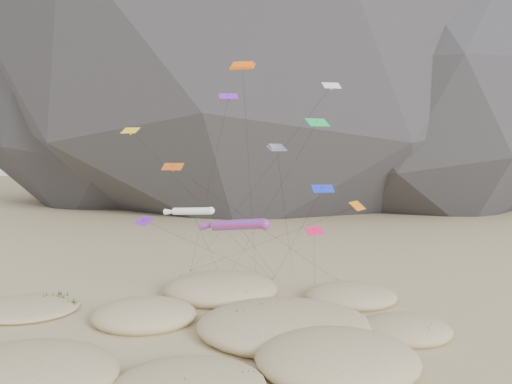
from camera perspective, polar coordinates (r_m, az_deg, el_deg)
ground at (r=48.21m, az=-2.18°, el=-17.36°), size 500.00×500.00×0.00m
dunes at (r=50.65m, az=-3.70°, el=-15.32°), size 50.78×35.65×3.78m
dune_grass at (r=51.77m, az=-3.72°, el=-14.69°), size 41.18×28.56×1.57m
kite_stakes at (r=70.18m, az=-1.10°, el=-9.85°), size 21.92×8.16×0.30m
rainbow_tube_kite at (r=52.44m, az=-2.30°, el=-3.77°), size 9.47×16.67×11.19m
white_tube_kite at (r=56.02m, az=-7.55°, el=-2.20°), size 6.07×15.92×11.93m
orange_parafoil at (r=59.22m, az=-1.54°, el=13.93°), size 3.16×15.23×28.25m
multi_parafoil at (r=59.51m, az=2.43°, el=4.91°), size 4.25×12.81×18.78m
delta_kites at (r=56.29m, az=0.36°, el=3.06°), size 28.34×24.38×26.19m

